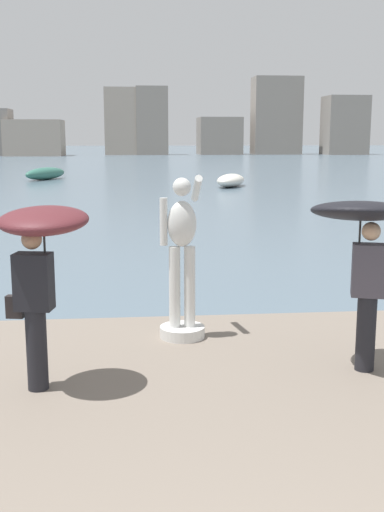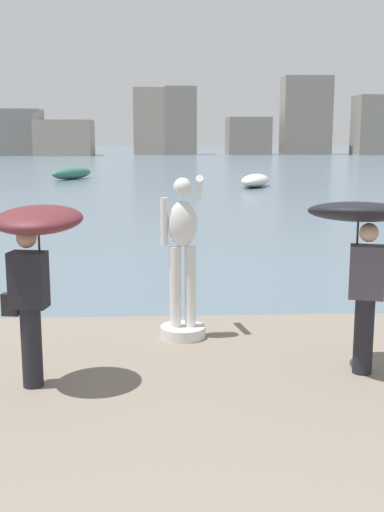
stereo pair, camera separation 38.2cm
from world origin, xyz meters
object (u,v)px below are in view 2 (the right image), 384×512
at_px(onlooker_left, 35,248).
at_px(boat_leftward, 72,173).
at_px(onlooker_right, 361,235).
at_px(statue_white_figure, 183,268).
at_px(boat_near, 255,180).

relative_size(onlooker_left, boat_leftward, 0.44).
bearing_deg(onlooker_right, boat_leftward, 102.28).
xyz_separation_m(statue_white_figure, onlooker_right, (1.93, -1.37, 0.64)).
bearing_deg(boat_near, boat_leftward, 147.43).
bearing_deg(onlooker_right, statue_white_figure, 144.58).
distance_m(onlooker_right, boat_leftward, 41.49).
xyz_separation_m(onlooker_left, boat_near, (7.16, 32.82, -1.51)).
xyz_separation_m(statue_white_figure, boat_near, (5.56, 31.19, -0.95)).
height_order(statue_white_figure, onlooker_left, statue_white_figure).
distance_m(onlooker_left, onlooker_right, 3.54).
height_order(onlooker_left, onlooker_right, onlooker_right).
relative_size(statue_white_figure, onlooker_right, 1.08).
height_order(boat_near, boat_leftward, boat_leftward).
xyz_separation_m(statue_white_figure, onlooker_left, (-1.60, -1.63, 0.56)).
bearing_deg(statue_white_figure, onlooker_left, -134.42).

